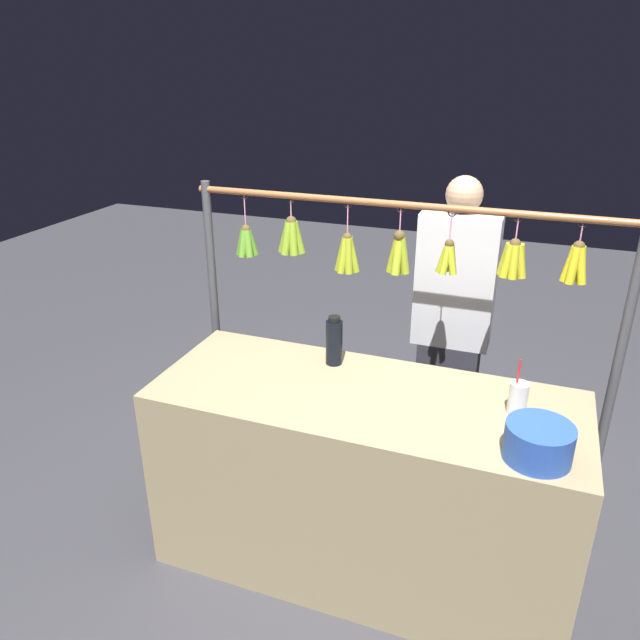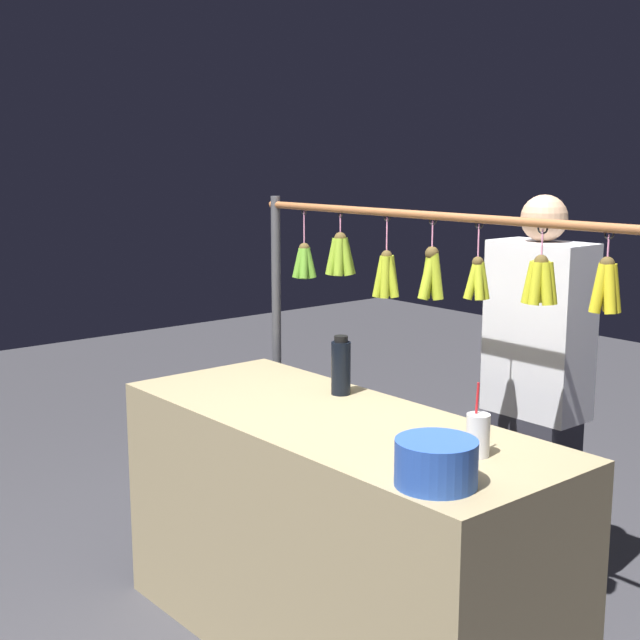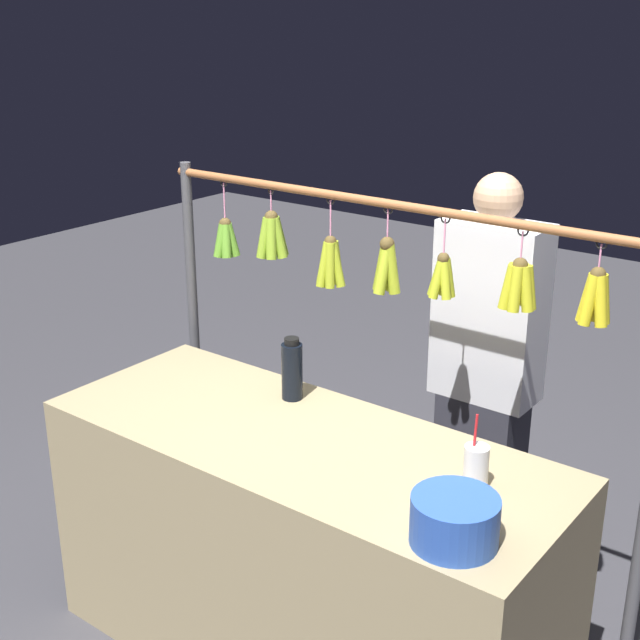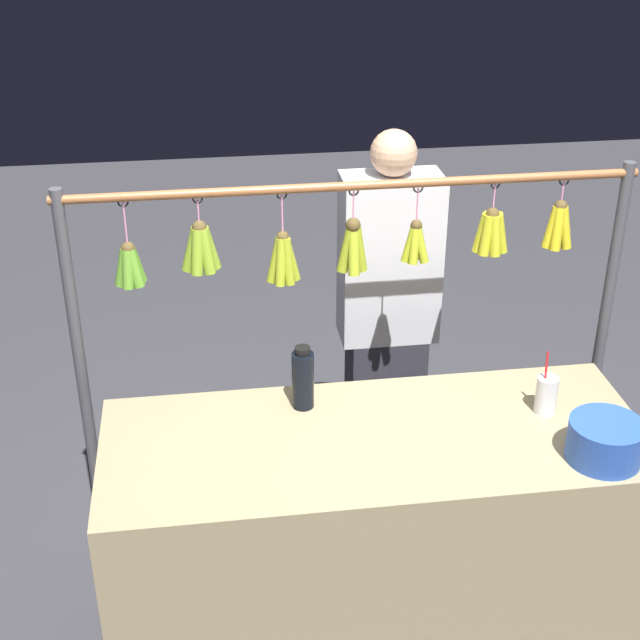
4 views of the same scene
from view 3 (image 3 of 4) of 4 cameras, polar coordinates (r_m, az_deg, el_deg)
name	(u,v)px [view 3 (image 3 of 4)]	position (r m, az deg, el deg)	size (l,w,h in m)	color
market_counter	(302,554)	(3.16, -1.17, -15.10)	(1.83, 0.71, 0.92)	tan
display_rack	(382,310)	(3.17, 4.10, 0.64)	(2.06, 0.13, 1.66)	#4C4C51
water_bottle	(292,370)	(3.15, -1.85, -3.30)	(0.08, 0.08, 0.24)	black
blue_bucket	(455,520)	(2.39, 8.84, -12.89)	(0.24, 0.24, 0.14)	blue
drink_cup	(476,467)	(2.65, 10.21, -9.48)	(0.08, 0.08, 0.23)	silver
vendor_person	(485,387)	(3.52, 10.77, -4.36)	(0.40, 0.22, 1.70)	#2D2D38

